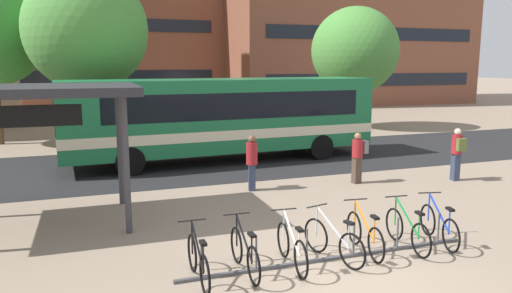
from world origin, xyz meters
TOP-DOWN VIEW (x-y plane):
  - ground at (0.00, 0.00)m, footprint 200.00×200.00m
  - bus_lane_asphalt at (0.00, 10.74)m, footprint 80.00×7.20m
  - city_bus at (0.70, 10.74)m, footprint 12.13×3.12m
  - bike_rack at (0.08, 0.66)m, footprint 6.13×0.10m
  - parked_bicycle_black_0 at (-2.56, 0.56)m, footprint 0.52×1.72m
  - parked_bicycle_black_1 at (-1.68, 0.66)m, footprint 0.52×1.72m
  - parked_bicycle_white_2 at (-0.76, 0.63)m, footprint 0.52×1.72m
  - parked_bicycle_silver_3 at (0.12, 0.64)m, footprint 0.61×1.68m
  - parked_bicycle_orange_4 at (0.90, 0.77)m, footprint 0.52×1.72m
  - parked_bicycle_green_5 at (1.86, 0.68)m, footprint 0.52×1.72m
  - parked_bicycle_blue_6 at (2.67, 0.69)m, footprint 0.59×1.69m
  - transit_shelter at (-5.82, 4.79)m, footprint 5.58×3.33m
  - commuter_grey_pack_0 at (0.38, 6.19)m, footprint 0.42×0.58m
  - commuter_olive_pack_1 at (7.06, 5.08)m, footprint 0.40×0.57m
  - commuter_grey_pack_2 at (3.86, 5.88)m, footprint 0.57×0.40m
  - street_tree_0 at (10.62, 17.52)m, footprint 5.01×5.01m
  - street_tree_2 at (-3.99, 14.87)m, footprint 5.12×5.12m
  - building_centre_block at (-1.35, 43.62)m, footprint 19.40×13.32m

SIDE VIEW (x-z plane):
  - ground at x=0.00m, z-range 0.00..0.00m
  - bus_lane_asphalt at x=0.00m, z-range 0.00..0.01m
  - bike_rack at x=0.08m, z-range -0.26..0.44m
  - parked_bicycle_black_0 at x=-2.56m, z-range -0.11..0.88m
  - parked_bicycle_black_1 at x=-1.68m, z-range -0.11..0.88m
  - parked_bicycle_white_2 at x=-0.76m, z-range -0.11..0.88m
  - parked_bicycle_silver_3 at x=0.12m, z-range -0.11..0.88m
  - parked_bicycle_orange_4 at x=0.90m, z-range -0.11..0.88m
  - parked_bicycle_green_5 at x=1.86m, z-range -0.11..0.88m
  - parked_bicycle_blue_6 at x=2.67m, z-range -0.11..0.88m
  - commuter_grey_pack_2 at x=3.86m, z-range 0.13..1.76m
  - commuter_grey_pack_0 at x=0.38m, z-range 0.12..1.81m
  - commuter_olive_pack_1 at x=7.06m, z-range 0.13..1.85m
  - city_bus at x=0.70m, z-range 0.18..3.38m
  - transit_shelter at x=-5.82m, z-range 1.43..4.72m
  - street_tree_0 at x=10.62m, z-range 1.01..8.01m
  - street_tree_2 at x=-3.99m, z-range 1.28..9.05m
  - building_centre_block at x=-1.35m, z-range 0.00..17.77m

